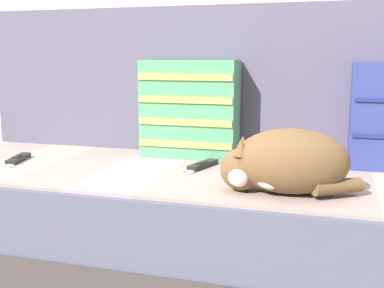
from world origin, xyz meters
TOP-DOWN VIEW (x-y plane):
  - couch at (-0.00, 0.15)m, footprint 2.10×0.80m
  - sofa_backrest at (0.00, 0.48)m, footprint 2.06×0.14m
  - throw_pillow_striped at (-0.11, 0.33)m, footprint 0.37×0.14m
  - sleeping_cat at (0.29, -0.07)m, footprint 0.40×0.23m
  - game_remote_near at (-0.01, 0.16)m, footprint 0.10×0.20m
  - game_remote_far at (-0.69, 0.07)m, footprint 0.09×0.20m

SIDE VIEW (x-z plane):
  - couch at x=0.00m, z-range 0.00..0.39m
  - game_remote_far at x=-0.69m, z-range 0.39..0.41m
  - game_remote_near at x=-0.01m, z-range 0.39..0.41m
  - sleeping_cat at x=0.29m, z-range 0.39..0.57m
  - throw_pillow_striped at x=-0.11m, z-range 0.39..0.76m
  - sofa_backrest at x=0.00m, z-range 0.39..0.97m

